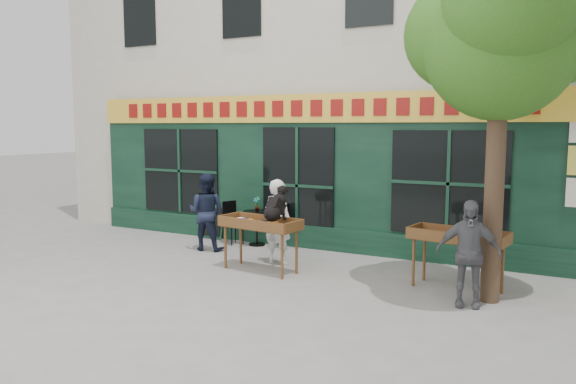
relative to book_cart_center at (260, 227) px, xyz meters
name	(u,v)px	position (x,y,z in m)	size (l,w,h in m)	color
ground	(239,271)	(-0.33, -0.19, -0.82)	(80.00, 80.00, 0.00)	slate
building	(361,37)	(-0.33, 5.79, 4.15)	(14.00, 7.26, 10.00)	beige
street_tree	(505,22)	(4.00, 0.17, 3.29)	(3.05, 2.90, 5.60)	#382619
book_cart_center	(260,227)	(0.00, 0.00, 0.00)	(1.57, 0.80, 0.99)	brown
dog	(276,203)	(0.35, -0.05, 0.47)	(0.34, 0.60, 0.60)	black
woman	(278,222)	(0.00, 0.65, -0.01)	(0.60, 0.39, 1.63)	silver
book_cart_right	(458,240)	(3.40, 0.48, 0.00)	(1.58, 0.84, 0.99)	brown
man_right	(468,253)	(3.70, -0.27, -0.03)	(0.92, 0.38, 1.58)	#515156
bistro_table	(257,221)	(-1.21, 1.87, -0.28)	(0.60, 0.60, 0.76)	black
bistro_chair_left	(231,219)	(-1.84, 1.80, -0.26)	(0.48, 0.47, 0.95)	black
bistro_chair_right	(284,222)	(-0.58, 1.95, -0.26)	(0.47, 0.47, 0.95)	black
potted_plant	(257,204)	(-1.21, 1.87, 0.11)	(0.17, 0.12, 0.33)	gray
man_left	(206,212)	(-1.91, 0.97, 0.00)	(0.80, 0.62, 1.64)	black
chalkboard	(213,222)	(-2.50, 2.00, -0.42)	(0.56, 0.20, 0.79)	black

